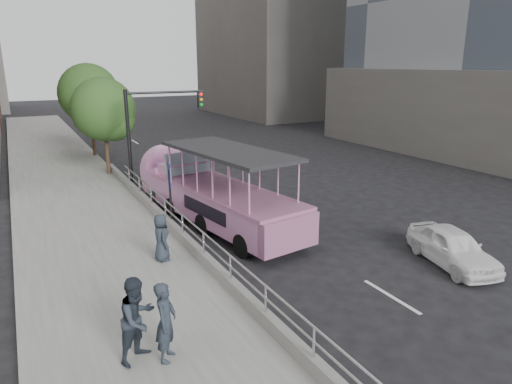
{
  "coord_description": "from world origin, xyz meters",
  "views": [
    {
      "loc": [
        -7.94,
        -10.53,
        6.45
      ],
      "look_at": [
        -0.59,
        3.25,
        2.01
      ],
      "focal_mm": 32.0,
      "sensor_mm": 36.0,
      "label": 1
    }
  ],
  "objects": [
    {
      "name": "street_tree_far",
      "position": [
        -3.1,
        21.93,
        4.31
      ],
      "size": [
        3.97,
        3.97,
        6.45
      ],
      "color": "#352518",
      "rests_on": "ground"
    },
    {
      "name": "car",
      "position": [
        4.3,
        -1.31,
        0.62
      ],
      "size": [
        2.33,
        3.89,
        1.24
      ],
      "primitive_type": "imported",
      "rotation": [
        0.0,
        0.0,
        -0.25
      ],
      "color": "white",
      "rests_on": "ground"
    },
    {
      "name": "pedestrian_near",
      "position": [
        -5.63,
        -2.15,
        1.2
      ],
      "size": [
        0.72,
        0.78,
        1.79
      ],
      "primitive_type": "imported",
      "rotation": [
        0.0,
        0.0,
        0.98
      ],
      "color": "#272F39",
      "rests_on": "sidewalk"
    },
    {
      "name": "guardrail",
      "position": [
        -3.12,
        2.0,
        1.14
      ],
      "size": [
        0.07,
        22.0,
        0.71
      ],
      "color": "silver",
      "rests_on": "kerb_wall"
    },
    {
      "name": "pedestrian_far",
      "position": [
        -4.22,
        2.88,
        1.08
      ],
      "size": [
        0.5,
        0.76,
        1.55
      ],
      "primitive_type": "imported",
      "rotation": [
        0.0,
        0.0,
        1.56
      ],
      "color": "#272F39",
      "rests_on": "sidewalk"
    },
    {
      "name": "ground",
      "position": [
        0.0,
        0.0,
        0.0
      ],
      "size": [
        160.0,
        160.0,
        0.0
      ],
      "primitive_type": "plane",
      "color": "black"
    },
    {
      "name": "pedestrian_mid",
      "position": [
        -6.14,
        -1.85,
        1.25
      ],
      "size": [
        1.16,
        1.1,
        1.9
      ],
      "primitive_type": "imported",
      "rotation": [
        0.0,
        0.0,
        0.57
      ],
      "color": "#272F39",
      "rests_on": "sidewalk"
    },
    {
      "name": "street_tree_near",
      "position": [
        -3.3,
        15.93,
        3.82
      ],
      "size": [
        3.52,
        3.52,
        5.72
      ],
      "color": "#352518",
      "rests_on": "ground"
    },
    {
      "name": "duck_boat",
      "position": [
        -1.04,
        6.34,
        1.22
      ],
      "size": [
        3.81,
        10.11,
        3.28
      ],
      "color": "black",
      "rests_on": "ground"
    },
    {
      "name": "sidewalk",
      "position": [
        -5.75,
        10.0,
        0.15
      ],
      "size": [
        5.5,
        80.0,
        0.3
      ],
      "primitive_type": "cube",
      "color": "#A0A09B",
      "rests_on": "ground"
    },
    {
      "name": "traffic_signal",
      "position": [
        -1.7,
        12.5,
        3.5
      ],
      "size": [
        4.2,
        0.32,
        5.2
      ],
      "color": "black",
      "rests_on": "ground"
    },
    {
      "name": "kerb_wall",
      "position": [
        -3.12,
        2.0,
        0.48
      ],
      "size": [
        0.24,
        30.0,
        0.36
      ],
      "primitive_type": "cube",
      "color": "gray",
      "rests_on": "sidewalk"
    },
    {
      "name": "parking_sign",
      "position": [
        -3.0,
        5.66,
        1.78
      ],
      "size": [
        0.14,
        0.64,
        2.85
      ],
      "color": "black",
      "rests_on": "ground"
    }
  ]
}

